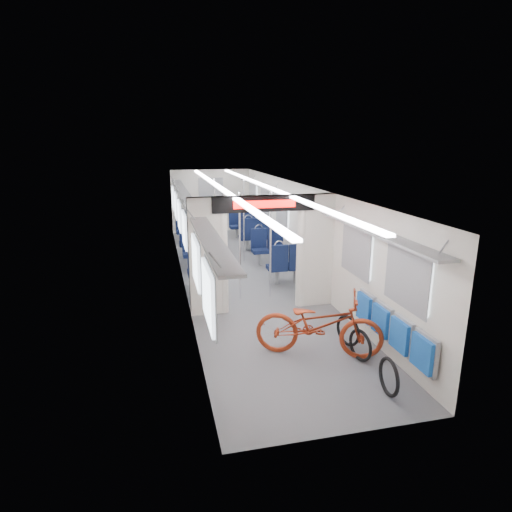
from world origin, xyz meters
The scene contains 14 objects.
carriage centered at (0.00, -0.27, 1.50)m, with size 12.00×12.02×2.31m.
bicycle centered at (0.38, -4.11, 0.52)m, with size 0.69×1.99×1.05m, color #9F3217.
flip_bench centered at (1.35, -4.59, 0.58)m, with size 0.12×2.12×0.54m.
bike_hoop_a centered at (0.89, -5.37, 0.24)m, with size 0.53×0.53×0.05m, color black.
bike_hoop_b centered at (0.94, -4.43, 0.23)m, with size 0.52×0.52×0.05m, color black.
bike_hoop_c centered at (0.98, -3.92, 0.24)m, with size 0.53×0.53×0.05m, color black.
seat_bay_near_left centered at (-0.93, 0.29, 0.54)m, with size 0.91×2.07×1.10m.
seat_bay_near_right centered at (0.94, 0.26, 0.54)m, with size 0.91×2.07×1.10m.
seat_bay_far_left centered at (-0.93, 3.27, 0.57)m, with size 0.95×2.25×1.15m.
seat_bay_far_right centered at (0.94, 3.69, 0.56)m, with size 0.94×2.23×1.15m.
stanchion_near_left centered at (-0.33, -1.35, 1.15)m, with size 0.04×0.04×2.30m, color silver.
stanchion_near_right centered at (0.32, -1.37, 1.15)m, with size 0.04×0.04×2.30m, color silver.
stanchion_far_left centered at (-0.40, 1.95, 1.15)m, with size 0.04×0.04×2.30m, color silver.
stanchion_far_right centered at (0.35, 1.57, 1.15)m, with size 0.04×0.04×2.30m, color silver.
Camera 1 is at (-1.98, -9.91, 3.30)m, focal length 30.00 mm.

